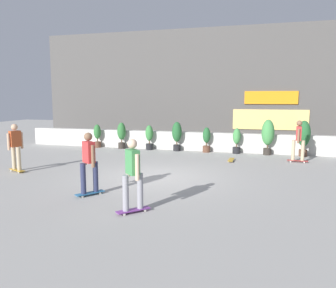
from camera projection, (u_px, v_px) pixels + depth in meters
ground_plane at (156, 177)px, 11.23m from camera, size 48.00×48.00×0.00m
planter_wall at (193, 141)px, 16.88m from camera, size 18.00×0.40×0.90m
building_backdrop at (207, 87)px, 20.31m from camera, size 20.00×2.08×6.50m
potted_plant_0 at (97, 135)px, 17.77m from camera, size 0.37×0.37×1.21m
potted_plant_1 at (122, 134)px, 17.39m from camera, size 0.43×0.43×1.34m
potted_plant_2 at (149, 137)px, 17.00m from camera, size 0.38×0.38×1.23m
potted_plant_3 at (177, 134)px, 16.59m from camera, size 0.48×0.48×1.43m
potted_plant_4 at (207, 139)px, 16.22m from camera, size 0.36×0.36×1.19m
potted_plant_5 at (237, 140)px, 15.84m from camera, size 0.36×0.36×1.19m
potted_plant_6 at (268, 134)px, 15.42m from camera, size 0.57×0.57×1.61m
potted_plant_7 at (304, 135)px, 15.01m from camera, size 0.56×0.56×1.60m
skater_by_wall_left at (16, 145)px, 11.86m from camera, size 0.81×0.52×1.70m
skater_far_right at (133, 172)px, 7.60m from camera, size 0.69×0.72×1.70m
skater_mid_plaza at (89, 161)px, 8.98m from camera, size 0.62×0.77×1.70m
skater_by_wall_right at (299, 139)px, 13.64m from camera, size 0.82×0.56×1.70m
skateboard_near_camera at (231, 160)px, 13.99m from camera, size 0.21×0.80×0.08m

